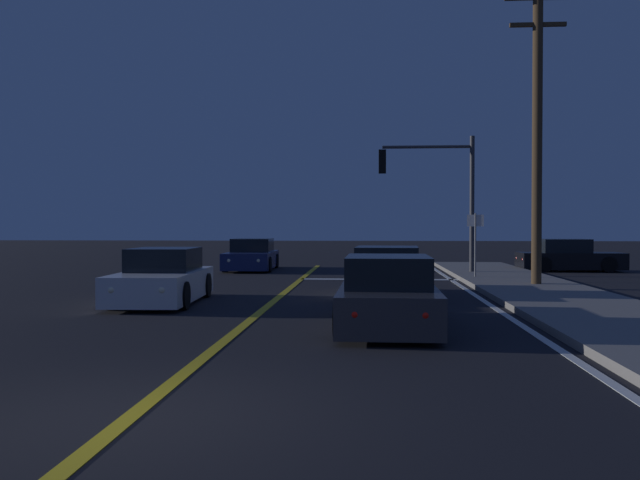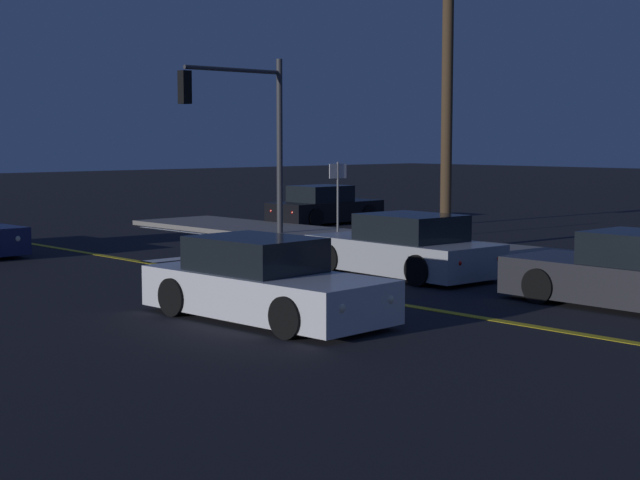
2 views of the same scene
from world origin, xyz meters
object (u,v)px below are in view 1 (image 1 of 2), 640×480
Objects in this scene: utility_pole_right at (537,126)px; street_sign_corner at (475,235)px; car_following_oncoming_navy at (252,256)px; car_parked_curb_charcoal at (388,296)px; traffic_signal_near_right at (437,183)px; car_distant_tail_black at (569,257)px; car_side_waiting_silver at (387,275)px; car_lead_oncoming_white at (163,279)px.

utility_pole_right reaches higher than street_sign_corner.
car_following_oncoming_navy is at bearing 147.74° from street_sign_corner.
car_parked_curb_charcoal is 14.21m from traffic_signal_near_right.
car_side_waiting_silver is (-7.81, -10.76, 0.00)m from car_distant_tail_black.
car_lead_oncoming_white and car_distant_tail_black have the same top height.
car_side_waiting_silver is at bearing 115.23° from car_following_oncoming_navy.
car_following_oncoming_navy is 17.18m from car_parked_curb_charcoal.
car_lead_oncoming_white is 12.62m from car_following_oncoming_navy.
car_distant_tail_black and car_parked_curb_charcoal have the same top height.
car_lead_oncoming_white is 5.86m from car_side_waiting_silver.
car_distant_tail_black is 0.45× the size of utility_pole_right.
car_following_oncoming_navy is 13.57m from utility_pole_right.
car_side_waiting_silver is at bearing -150.17° from utility_pole_right.
car_parked_curb_charcoal is (-7.96, -16.39, 0.00)m from car_distant_tail_black.
car_side_waiting_silver is at bearing -163.80° from car_lead_oncoming_white.
utility_pole_right is (10.00, -8.11, 4.28)m from car_following_oncoming_navy.
car_following_oncoming_navy is 8.53m from traffic_signal_near_right.
car_distant_tail_black is 13.28m from car_following_oncoming_navy.
car_side_waiting_silver is 8.86m from traffic_signal_near_right.
car_parked_curb_charcoal is (-0.15, -5.63, -0.00)m from car_side_waiting_silver.
car_side_waiting_silver and car_following_oncoming_navy have the same top height.
utility_pole_right is at bearing -158.69° from car_lead_oncoming_white.
traffic_signal_near_right is at bearing 113.96° from utility_pole_right.
traffic_signal_near_right reaches higher than car_following_oncoming_navy.
traffic_signal_near_right is (2.25, 13.71, 2.95)m from car_parked_curb_charcoal.
car_lead_oncoming_white is at bearing 87.84° from car_following_oncoming_navy.
traffic_signal_near_right reaches higher than car_distant_tail_black.
car_lead_oncoming_white and car_side_waiting_silver have the same top height.
car_side_waiting_silver is at bearing 75.43° from traffic_signal_near_right.
car_following_oncoming_navy is 0.51× the size of utility_pole_right.
car_distant_tail_black is at bearing -139.30° from car_lead_oncoming_white.
street_sign_corner reaches higher than car_side_waiting_silver.
traffic_signal_near_right is 3.57m from street_sign_corner.
street_sign_corner is at bearing 74.07° from car_parked_curb_charcoal.
street_sign_corner is at bearing -41.11° from car_distant_tail_black.
utility_pole_right is at bearing 32.68° from car_side_waiting_silver.
car_parked_curb_charcoal is 10.40m from utility_pole_right.
traffic_signal_near_right is 2.29× the size of street_sign_corner.
car_lead_oncoming_white is 11.85m from utility_pole_right.
traffic_signal_near_right is 6.15m from utility_pole_right.
utility_pole_right is at bearing 113.96° from traffic_signal_near_right.
traffic_signal_near_right reaches higher than car_lead_oncoming_white.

